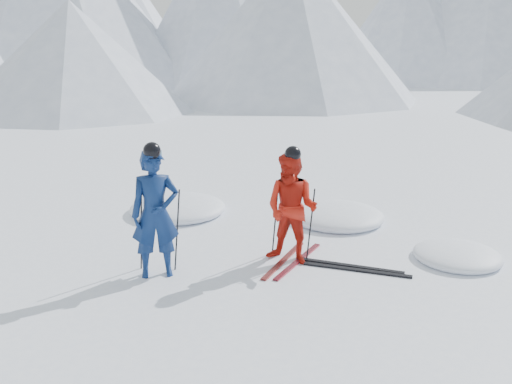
# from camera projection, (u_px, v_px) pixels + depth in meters

# --- Properties ---
(ground) EXTENTS (160.00, 160.00, 0.00)m
(ground) POSITION_uv_depth(u_px,v_px,m) (361.00, 273.00, 8.47)
(ground) COLOR white
(ground) RESTS_ON ground
(skier_blue) EXTENTS (0.85, 0.71, 1.98)m
(skier_blue) POSITION_uv_depth(u_px,v_px,m) (155.00, 214.00, 8.15)
(skier_blue) COLOR navy
(skier_blue) RESTS_ON ground
(skier_red) EXTENTS (1.04, 0.91, 1.82)m
(skier_red) POSITION_uv_depth(u_px,v_px,m) (292.00, 209.00, 8.68)
(skier_red) COLOR red
(skier_red) RESTS_ON ground
(pole_blue_left) EXTENTS (0.13, 0.09, 1.32)m
(pole_blue_left) POSITION_uv_depth(u_px,v_px,m) (141.00, 230.00, 8.43)
(pole_blue_left) COLOR black
(pole_blue_left) RESTS_ON ground
(pole_blue_right) EXTENTS (0.13, 0.08, 1.32)m
(pole_blue_right) POSITION_uv_depth(u_px,v_px,m) (177.00, 230.00, 8.44)
(pole_blue_right) COLOR black
(pole_blue_right) RESTS_ON ground
(pole_red_left) EXTENTS (0.12, 0.10, 1.21)m
(pole_red_left) POSITION_uv_depth(u_px,v_px,m) (275.00, 221.00, 9.04)
(pole_red_left) COLOR black
(pole_red_left) RESTS_ON ground
(pole_red_right) EXTENTS (0.12, 0.09, 1.21)m
(pole_red_right) POSITION_uv_depth(u_px,v_px,m) (311.00, 225.00, 8.85)
(pole_red_right) COLOR black
(pole_red_right) RESTS_ON ground
(ski_worn_left) EXTENTS (0.51, 1.67, 0.03)m
(ski_worn_left) POSITION_uv_depth(u_px,v_px,m) (284.00, 260.00, 8.94)
(ski_worn_left) COLOR black
(ski_worn_left) RESTS_ON ground
(ski_worn_right) EXTENTS (0.63, 1.64, 0.03)m
(ski_worn_right) POSITION_uv_depth(u_px,v_px,m) (298.00, 261.00, 8.90)
(ski_worn_right) COLOR black
(ski_worn_right) RESTS_ON ground
(ski_loose_a) EXTENTS (1.69, 0.41, 0.03)m
(ski_loose_a) POSITION_uv_depth(u_px,v_px,m) (350.00, 266.00, 8.70)
(ski_loose_a) COLOR black
(ski_loose_a) RESTS_ON ground
(ski_loose_b) EXTENTS (1.69, 0.35, 0.03)m
(ski_loose_b) POSITION_uv_depth(u_px,v_px,m) (357.00, 270.00, 8.55)
(ski_loose_b) COLOR black
(ski_loose_b) RESTS_ON ground
(snow_lumps) EXTENTS (9.14, 4.19, 0.44)m
(snow_lumps) POSITION_uv_depth(u_px,v_px,m) (296.00, 226.00, 10.65)
(snow_lumps) COLOR white
(snow_lumps) RESTS_ON ground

